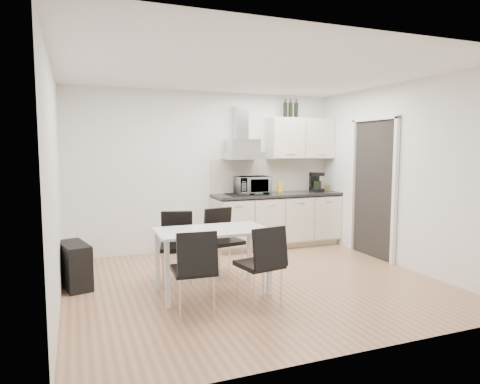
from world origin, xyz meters
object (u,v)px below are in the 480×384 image
Objects in this scene: chair_far_left at (177,248)px; guitar_amp at (75,265)px; dining_table at (212,237)px; chair_far_right at (225,242)px; kitchenette at (278,198)px; floor_speaker at (170,244)px; chair_near_left at (194,271)px; chair_near_right at (259,265)px.

chair_far_left is 1.27× the size of guitar_amp.
chair_far_right is at bearing 60.12° from dining_table.
kitchenette is 1.95× the size of dining_table.
dining_table reaches higher than floor_speaker.
dining_table is at bearing 133.71° from chair_far_left.
chair_far_left is at bearing 90.22° from chair_near_left.
dining_table is 1.47× the size of chair_near_left.
guitar_amp is (-3.28, -1.08, -0.56)m from kitchenette.
chair_near_left is at bearing -88.72° from floor_speaker.
dining_table is at bearing -80.06° from floor_speaker.
kitchenette reaches higher than dining_table.
chair_far_right is 1.00× the size of chair_near_left.
dining_table is 2.10m from floor_speaker.
chair_near_left is at bearing -131.77° from kitchenette.
chair_far_right is 1.36m from chair_near_left.
guitar_amp is (-1.50, 0.79, -0.39)m from dining_table.
chair_near_left is 0.71m from chair_near_right.
chair_near_right is at bearing 79.23° from chair_far_right.
chair_near_right is at bearing -120.45° from kitchenette.
chair_far_left is 1.55m from floor_speaker.
kitchenette is 1.94m from chair_far_right.
dining_table is at bearing -41.14° from guitar_amp.
chair_near_right is (0.71, -0.04, 0.00)m from chair_near_left.
kitchenette is 2.86× the size of chair_near_left.
chair_near_left is (-0.07, -1.07, 0.00)m from chair_far_left.
chair_far_left and chair_far_right have the same top height.
floor_speaker is at bearing 93.15° from dining_table.
chair_far_left is at bearing -90.69° from floor_speaker.
chair_far_right is at bearing -65.21° from floor_speaker.
floor_speaker is at bearing -82.74° from chair_far_right.
chair_far_left is 0.67m from chair_far_right.
kitchenette is 3.50m from guitar_amp.
chair_near_right is (0.64, -1.11, 0.00)m from chair_far_left.
chair_near_left and chair_near_right have the same top height.
chair_far_left is at bearing 120.73° from dining_table.
chair_near_right is (-1.44, -2.45, -0.39)m from kitchenette.
chair_far_left is 1.07m from chair_near_left.
chair_far_right is 1.52m from floor_speaker.
kitchenette is at bearing 2.79° from floor_speaker.
floor_speaker is (-1.85, 0.17, -0.69)m from kitchenette.
chair_far_left is 1.28m from chair_near_right.
chair_near_left is at bearing 100.27° from chair_far_left.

